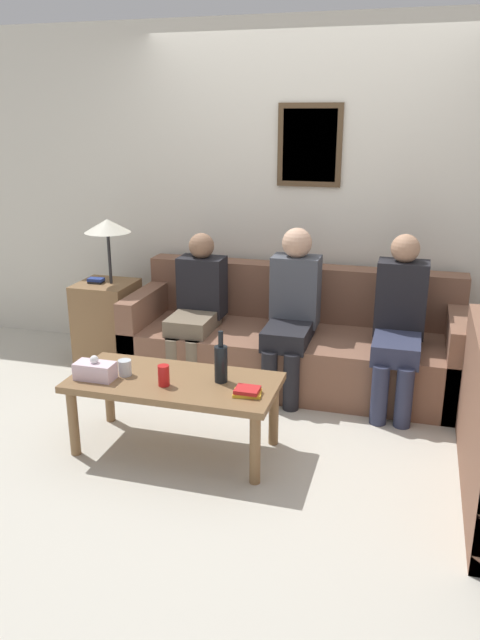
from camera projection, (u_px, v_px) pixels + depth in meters
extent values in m
plane|color=beige|center=(277.00, 408.00, 4.29)|extent=(16.00, 16.00, 0.00)
cube|color=silver|center=(309.00, 199.00, 4.77)|extent=(9.00, 0.06, 2.60)
cube|color=#4C3823|center=(310.00, 145.00, 4.61)|extent=(0.48, 0.02, 0.60)
cube|color=#B7CCB2|center=(309.00, 145.00, 4.60)|extent=(0.40, 0.01, 0.52)
cube|color=brown|center=(292.00, 356.00, 4.65)|extent=(2.43, 0.87, 0.40)
cube|color=brown|center=(302.00, 292.00, 4.82)|extent=(2.43, 0.20, 0.42)
cube|color=brown|center=(149.00, 328.00, 4.91)|extent=(0.14, 0.87, 0.63)
cube|color=brown|center=(455.00, 358.00, 4.31)|extent=(0.14, 0.87, 0.63)
cube|color=olive|center=(174.00, 383.00, 3.63)|extent=(1.22, 0.57, 0.04)
cylinder|color=olive|center=(73.00, 423.00, 3.64)|extent=(0.06, 0.06, 0.41)
cylinder|color=olive|center=(255.00, 449.00, 3.35)|extent=(0.06, 0.06, 0.41)
cylinder|color=olive|center=(109.00, 392.00, 4.05)|extent=(0.06, 0.06, 0.41)
cylinder|color=olive|center=(274.00, 413.00, 3.76)|extent=(0.06, 0.06, 0.41)
cube|color=olive|center=(108.00, 324.00, 4.96)|extent=(0.43, 0.43, 0.67)
cylinder|color=#262628|center=(109.00, 257.00, 4.77)|extent=(0.02, 0.02, 0.42)
cone|color=beige|center=(107.00, 226.00, 4.69)|extent=(0.35, 0.35, 0.10)
cube|color=black|center=(96.00, 282.00, 4.84)|extent=(0.11, 0.09, 0.02)
cube|color=navy|center=(96.00, 280.00, 4.84)|extent=(0.12, 0.08, 0.02)
cylinder|color=black|center=(221.00, 364.00, 3.56)|extent=(0.08, 0.08, 0.22)
cylinder|color=black|center=(221.00, 339.00, 3.51)|extent=(0.03, 0.03, 0.09)
cylinder|color=silver|center=(125.00, 368.00, 3.67)|extent=(0.08, 0.08, 0.09)
cube|color=gold|center=(247.00, 393.00, 3.42)|extent=(0.17, 0.13, 0.02)
cube|color=red|center=(247.00, 390.00, 3.42)|extent=(0.13, 0.11, 0.02)
cylinder|color=red|center=(164.00, 376.00, 3.52)|extent=(0.07, 0.07, 0.12)
cube|color=silver|center=(95.00, 371.00, 3.62)|extent=(0.23, 0.12, 0.10)
sphere|color=white|center=(94.00, 360.00, 3.59)|extent=(0.05, 0.05, 0.05)
cube|color=#756651|center=(193.00, 324.00, 4.59)|extent=(0.31, 0.44, 0.14)
cylinder|color=#756651|center=(173.00, 365.00, 4.49)|extent=(0.11, 0.11, 0.40)
cylinder|color=#756651|center=(193.00, 367.00, 4.45)|extent=(0.11, 0.11, 0.40)
cube|color=black|center=(202.00, 286.00, 4.72)|extent=(0.34, 0.22, 0.45)
sphere|color=#8C664C|center=(201.00, 246.00, 4.62)|extent=(0.19, 0.19, 0.19)
cube|color=black|center=(288.00, 334.00, 4.36)|extent=(0.31, 0.47, 0.14)
cylinder|color=black|center=(269.00, 379.00, 4.25)|extent=(0.11, 0.11, 0.40)
cylinder|color=black|center=(291.00, 382.00, 4.21)|extent=(0.11, 0.11, 0.40)
cube|color=#474C56|center=(296.00, 291.00, 4.50)|extent=(0.34, 0.22, 0.51)
sphere|color=tan|center=(297.00, 243.00, 4.39)|extent=(0.21, 0.21, 0.21)
cube|color=#2D334C|center=(396.00, 347.00, 4.14)|extent=(0.31, 0.49, 0.14)
cylinder|color=#2D334C|center=(379.00, 395.00, 4.01)|extent=(0.11, 0.11, 0.40)
cylinder|color=#2D334C|center=(404.00, 398.00, 3.97)|extent=(0.11, 0.11, 0.40)
cube|color=black|center=(401.00, 299.00, 4.28)|extent=(0.34, 0.22, 0.52)
sphere|color=tan|center=(405.00, 249.00, 4.17)|extent=(0.19, 0.19, 0.19)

